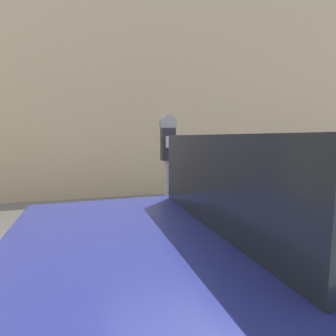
{
  "coord_description": "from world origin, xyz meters",
  "views": [
    {
      "loc": [
        -1.33,
        -1.72,
        1.49
      ],
      "look_at": [
        -0.48,
        1.17,
        1.13
      ],
      "focal_mm": 28.0,
      "sensor_mm": 36.0,
      "label": 1
    }
  ],
  "objects": [
    {
      "name": "sidewalk",
      "position": [
        0.0,
        2.2,
        0.07
      ],
      "size": [
        24.0,
        2.8,
        0.15
      ],
      "color": "#BCB7AD",
      "rests_on": "ground_plane"
    },
    {
      "name": "parking_meter",
      "position": [
        -0.48,
        1.17,
        1.2
      ],
      "size": [
        0.19,
        0.12,
        1.59
      ],
      "color": "slate",
      "rests_on": "sidewalk"
    },
    {
      "name": "ground_plane",
      "position": [
        0.0,
        0.0,
        0.0
      ],
      "size": [
        60.0,
        60.0,
        0.0
      ],
      "primitive_type": "plane",
      "color": "slate"
    },
    {
      "name": "building_facade",
      "position": [
        0.0,
        5.0,
        2.91
      ],
      "size": [
        24.0,
        0.3,
        5.82
      ],
      "color": "tan",
      "rests_on": "ground_plane"
    }
  ]
}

